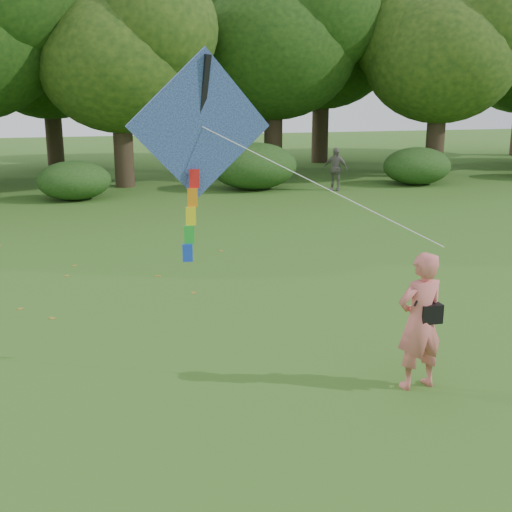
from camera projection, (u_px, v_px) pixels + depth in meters
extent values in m
plane|color=#265114|center=(377.00, 396.00, 8.54)|extent=(100.00, 100.00, 0.00)
imported|color=#D76865|center=(420.00, 321.00, 8.57)|extent=(0.75, 0.54, 1.91)
imported|color=#6A645E|center=(335.00, 169.00, 25.51)|extent=(1.06, 0.91, 1.71)
cube|color=black|center=(430.00, 313.00, 8.54)|extent=(0.30, 0.20, 0.26)
cylinder|color=black|center=(424.00, 288.00, 8.41)|extent=(0.33, 0.14, 0.47)
cube|color=#2648A5|center=(201.00, 126.00, 8.57)|extent=(2.02, 0.42, 2.02)
cube|color=black|center=(200.00, 126.00, 8.60)|extent=(0.26, 0.52, 1.83)
cylinder|color=white|center=(321.00, 186.00, 8.45)|extent=(2.93, 1.46, 1.52)
cube|color=red|center=(194.00, 179.00, 8.75)|extent=(0.14, 0.06, 0.26)
cube|color=orange|center=(193.00, 198.00, 8.80)|extent=(0.14, 0.06, 0.26)
cube|color=yellow|center=(191.00, 216.00, 8.86)|extent=(0.14, 0.06, 0.26)
cube|color=green|center=(189.00, 235.00, 8.92)|extent=(0.14, 0.06, 0.26)
cube|color=blue|center=(188.00, 253.00, 8.98)|extent=(0.14, 0.06, 0.26)
cylinder|color=#3A2D1E|center=(124.00, 148.00, 26.34)|extent=(0.80, 0.80, 3.15)
ellipsoid|color=#1E3F11|center=(119.00, 64.00, 25.49)|extent=(6.40, 6.40, 5.44)
cylinder|color=#3A2D1E|center=(273.00, 135.00, 29.88)|extent=(0.86, 0.86, 3.67)
ellipsoid|color=#1E3F11|center=(274.00, 47.00, 28.88)|extent=(7.60, 7.60, 6.46)
cylinder|color=#3A2D1E|center=(435.00, 139.00, 29.31)|extent=(0.83, 0.83, 3.43)
ellipsoid|color=#1E3F11|center=(441.00, 57.00, 28.40)|extent=(6.80, 6.80, 5.78)
cylinder|color=#3A2D1E|center=(54.00, 133.00, 32.56)|extent=(0.84, 0.84, 3.50)
ellipsoid|color=#1E3F11|center=(48.00, 58.00, 31.63)|extent=(7.00, 7.00, 5.95)
cylinder|color=#3A2D1E|center=(320.00, 125.00, 35.03)|extent=(0.90, 0.90, 4.02)
ellipsoid|color=#1E3F11|center=(322.00, 45.00, 33.98)|extent=(7.80, 7.80, 6.63)
ellipsoid|color=#264919|center=(74.00, 181.00, 23.35)|extent=(2.66, 2.09, 1.42)
ellipsoid|color=#264919|center=(254.00, 166.00, 25.78)|extent=(3.50, 2.75, 1.88)
ellipsoid|color=#264919|center=(417.00, 166.00, 27.08)|extent=(2.94, 2.31, 1.58)
cube|color=olive|center=(194.00, 293.00, 12.83)|extent=(0.08, 0.12, 0.01)
cube|color=olive|center=(67.00, 276.00, 13.99)|extent=(0.11, 0.14, 0.01)
cube|color=olive|center=(221.00, 251.00, 16.14)|extent=(0.09, 0.13, 0.01)
cube|color=olive|center=(75.00, 266.00, 14.80)|extent=(0.14, 0.11, 0.01)
cube|color=olive|center=(158.00, 276.00, 13.97)|extent=(0.13, 0.10, 0.01)
cube|color=olive|center=(52.00, 318.00, 11.41)|extent=(0.14, 0.14, 0.01)
cube|color=olive|center=(20.00, 309.00, 11.89)|extent=(0.13, 0.14, 0.01)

